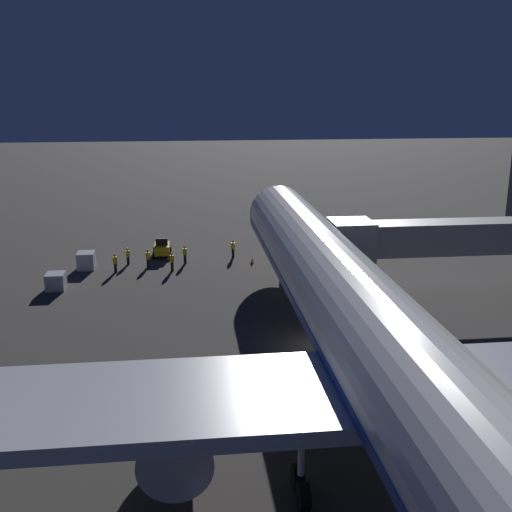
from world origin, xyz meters
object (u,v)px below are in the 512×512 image
at_px(baggage_tug_lead, 162,249).
at_px(traffic_cone_nose_port, 297,259).
at_px(jet_bridge, 430,238).
at_px(ground_crew_walking_aft, 172,261).
at_px(airliner_at_gate, 384,356).
at_px(ground_crew_near_nose_gear, 233,248).
at_px(baggage_container_mid_row, 86,260).
at_px(ground_crew_marshaller_fwd, 185,254).
at_px(ground_crew_by_belt_loader, 115,262).
at_px(baggage_container_near_belt, 56,281).
at_px(traffic_cone_nose_starboard, 252,261).
at_px(ground_crew_by_tug, 148,258).
at_px(ground_crew_under_port_wing, 128,255).

height_order(baggage_tug_lead, traffic_cone_nose_port, baggage_tug_lead).
height_order(jet_bridge, ground_crew_walking_aft, jet_bridge).
bearing_deg(airliner_at_gate, ground_crew_near_nose_gear, -83.86).
bearing_deg(jet_bridge, baggage_tug_lead, -37.22).
xyz_separation_m(baggage_container_mid_row, ground_crew_marshaller_fwd, (-9.29, -0.63, 0.19)).
height_order(ground_crew_walking_aft, traffic_cone_nose_port, ground_crew_walking_aft).
relative_size(baggage_container_mid_row, traffic_cone_nose_port, 3.36).
distance_m(airliner_at_gate, ground_crew_near_nose_gear, 36.35).
relative_size(baggage_tug_lead, ground_crew_by_belt_loader, 1.54).
height_order(baggage_container_near_belt, ground_crew_walking_aft, ground_crew_walking_aft).
bearing_deg(traffic_cone_nose_port, airliner_at_gate, 86.23).
xyz_separation_m(airliner_at_gate, ground_crew_by_belt_loader, (15.13, -31.94, -4.15)).
bearing_deg(jet_bridge, baggage_container_mid_row, -24.00).
bearing_deg(traffic_cone_nose_port, baggage_container_near_belt, 15.22).
height_order(baggage_container_mid_row, ground_crew_by_belt_loader, ground_crew_by_belt_loader).
relative_size(jet_bridge, ground_crew_walking_aft, 10.63).
bearing_deg(ground_crew_marshaller_fwd, ground_crew_by_belt_loader, 19.10).
xyz_separation_m(baggage_container_near_belt, ground_crew_near_nose_gear, (-15.82, -8.42, 0.29)).
distance_m(baggage_container_near_belt, traffic_cone_nose_starboard, 18.47).
xyz_separation_m(jet_bridge, ground_crew_by_tug, (22.68, -12.45, -4.28)).
bearing_deg(baggage_container_mid_row, airliner_at_gate, 118.20).
height_order(jet_bridge, ground_crew_by_tug, jet_bridge).
distance_m(ground_crew_by_belt_loader, ground_crew_marshaller_fwd, 6.82).
xyz_separation_m(baggage_container_mid_row, traffic_cone_nose_starboard, (-15.79, 0.11, -0.52)).
distance_m(ground_crew_under_port_wing, traffic_cone_nose_port, 16.43).
xyz_separation_m(airliner_at_gate, baggage_tug_lead, (10.97, -37.16, -4.34)).
bearing_deg(airliner_at_gate, baggage_container_mid_row, -61.80).
xyz_separation_m(baggage_tug_lead, ground_crew_by_belt_loader, (4.16, 5.22, 0.19)).
height_order(baggage_tug_lead, traffic_cone_nose_starboard, baggage_tug_lead).
bearing_deg(jet_bridge, ground_crew_by_belt_loader, -23.38).
bearing_deg(traffic_cone_nose_starboard, ground_crew_by_tug, 0.61).
bearing_deg(baggage_tug_lead, ground_crew_by_tug, 72.20).
distance_m(jet_bridge, ground_crew_by_belt_loader, 28.22).
relative_size(ground_crew_under_port_wing, traffic_cone_nose_starboard, 3.01).
bearing_deg(baggage_tug_lead, traffic_cone_nose_starboard, 156.96).
bearing_deg(ground_crew_marshaller_fwd, ground_crew_walking_aft, 62.87).
bearing_deg(ground_crew_walking_aft, ground_crew_by_tug, -33.84).
distance_m(ground_crew_near_nose_gear, ground_crew_marshaller_fwd, 5.13).
bearing_deg(traffic_cone_nose_port, ground_crew_near_nose_gear, -22.19).
xyz_separation_m(ground_crew_by_belt_loader, ground_crew_marshaller_fwd, (-6.44, -2.23, 0.01)).
height_order(baggage_tug_lead, ground_crew_walking_aft, baggage_tug_lead).
xyz_separation_m(ground_crew_marshaller_fwd, ground_crew_under_port_wing, (5.49, -0.36, -0.08)).
bearing_deg(jet_bridge, baggage_container_near_belt, -12.36).
relative_size(baggage_container_near_belt, ground_crew_marshaller_fwd, 0.99).
xyz_separation_m(jet_bridge, baggage_container_near_belt, (30.16, -6.61, -4.53)).
bearing_deg(baggage_tug_lead, ground_crew_marshaller_fwd, 127.39).
bearing_deg(baggage_tug_lead, ground_crew_under_port_wing, 39.38).
bearing_deg(airliner_at_gate, jet_bridge, -116.66).
bearing_deg(traffic_cone_nose_starboard, baggage_container_near_belt, 18.80).
distance_m(baggage_container_near_belt, ground_crew_walking_aft, 10.68).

